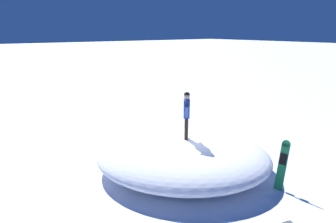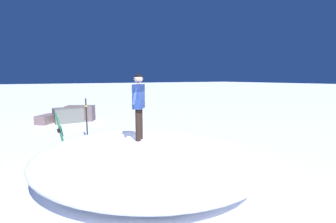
# 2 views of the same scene
# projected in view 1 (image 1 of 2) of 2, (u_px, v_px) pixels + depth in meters

# --- Properties ---
(ground) EXTENTS (240.00, 240.00, 0.00)m
(ground) POSITION_uv_depth(u_px,v_px,m) (193.00, 168.00, 10.86)
(ground) COLOR white
(snow_mound) EXTENTS (8.31, 8.26, 1.20)m
(snow_mound) POSITION_uv_depth(u_px,v_px,m) (183.00, 155.00, 10.53)
(snow_mound) COLOR white
(snow_mound) RESTS_ON ground
(snowboarder_standing) EXTENTS (0.74, 0.87, 1.78)m
(snowboarder_standing) POSITION_uv_depth(u_px,v_px,m) (187.00, 111.00, 10.26)
(snowboarder_standing) COLOR black
(snowboarder_standing) RESTS_ON snow_mound
(snowboard_primary_upright) EXTENTS (0.33, 0.32, 1.69)m
(snowboard_primary_upright) POSITION_uv_depth(u_px,v_px,m) (283.00, 164.00, 9.23)
(snowboard_primary_upright) COLOR #1E8C47
(snowboard_primary_upright) RESTS_ON ground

